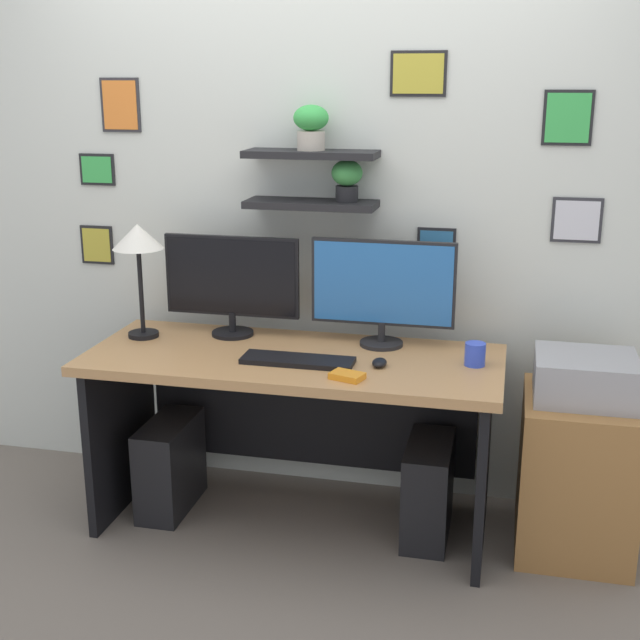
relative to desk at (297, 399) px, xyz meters
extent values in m
plane|color=#70665B|center=(0.00, -0.06, -0.54)|extent=(8.00, 8.00, 0.00)
cube|color=silver|center=(0.00, 0.38, 0.81)|extent=(4.40, 0.04, 2.70)
cube|color=black|center=(0.00, 0.26, 0.77)|extent=(0.55, 0.20, 0.03)
cube|color=black|center=(0.00, 0.26, 0.98)|extent=(0.55, 0.20, 0.03)
cylinder|color=#B2A899|center=(0.00, 0.26, 1.03)|extent=(0.11, 0.11, 0.08)
ellipsoid|color=green|center=(0.00, 0.26, 1.12)|extent=(0.14, 0.14, 0.10)
cylinder|color=black|center=(0.15, 0.26, 0.82)|extent=(0.09, 0.09, 0.07)
ellipsoid|color=#378740|center=(0.15, 0.26, 0.90)|extent=(0.13, 0.13, 0.11)
cube|color=#2D2D33|center=(-0.88, 0.36, 1.16)|extent=(0.18, 0.02, 0.23)
cube|color=orange|center=(-0.88, 0.35, 1.16)|extent=(0.16, 0.00, 0.21)
cube|color=#2D2D33|center=(1.08, 0.36, 0.73)|extent=(0.20, 0.02, 0.18)
cube|color=silver|center=(1.08, 0.35, 0.73)|extent=(0.17, 0.00, 0.16)
cube|color=black|center=(0.42, 0.36, 1.30)|extent=(0.23, 0.02, 0.18)
cube|color=gold|center=(0.42, 0.35, 1.30)|extent=(0.20, 0.00, 0.15)
cube|color=black|center=(-1.02, 0.36, 0.88)|extent=(0.17, 0.02, 0.14)
cube|color=green|center=(-1.02, 0.35, 0.88)|extent=(0.14, 0.00, 0.12)
cube|color=black|center=(0.52, 0.36, 0.57)|extent=(0.16, 0.02, 0.21)
cube|color=teal|center=(0.52, 0.35, 0.57)|extent=(0.14, 0.00, 0.19)
cube|color=black|center=(1.01, 0.36, 1.13)|extent=(0.19, 0.02, 0.21)
cube|color=green|center=(1.01, 0.35, 1.13)|extent=(0.17, 0.00, 0.19)
cube|color=black|center=(-1.05, 0.36, 0.53)|extent=(0.16, 0.02, 0.18)
cube|color=gold|center=(-1.05, 0.35, 0.53)|extent=(0.13, 0.00, 0.15)
cube|color=tan|center=(0.00, -0.06, 0.19)|extent=(1.67, 0.68, 0.04)
cube|color=black|center=(-0.77, -0.06, -0.19)|extent=(0.04, 0.62, 0.71)
cube|color=black|center=(0.77, -0.06, -0.19)|extent=(0.04, 0.62, 0.71)
cube|color=black|center=(0.00, 0.24, -0.15)|extent=(1.47, 0.02, 0.50)
cylinder|color=black|center=(-0.33, 0.15, 0.22)|extent=(0.18, 0.18, 0.02)
cylinder|color=black|center=(-0.33, 0.15, 0.27)|extent=(0.03, 0.03, 0.08)
cube|color=black|center=(-0.33, 0.16, 0.47)|extent=(0.59, 0.02, 0.34)
cube|color=black|center=(-0.33, 0.15, 0.47)|extent=(0.56, 0.00, 0.32)
cylinder|color=black|center=(0.33, 0.15, 0.22)|extent=(0.18, 0.18, 0.02)
cylinder|color=black|center=(0.33, 0.15, 0.27)|extent=(0.03, 0.03, 0.08)
cube|color=black|center=(0.33, 0.16, 0.47)|extent=(0.59, 0.02, 0.35)
cube|color=#2866B2|center=(0.33, 0.15, 0.47)|extent=(0.57, 0.00, 0.33)
cube|color=black|center=(0.04, -0.14, 0.22)|extent=(0.44, 0.14, 0.02)
ellipsoid|color=black|center=(0.36, -0.11, 0.22)|extent=(0.06, 0.09, 0.03)
cylinder|color=black|center=(-0.69, 0.04, 0.22)|extent=(0.13, 0.13, 0.02)
cylinder|color=black|center=(-0.69, 0.04, 0.41)|extent=(0.02, 0.02, 0.36)
cone|color=white|center=(-0.69, 0.04, 0.64)|extent=(0.21, 0.21, 0.10)
cylinder|color=blue|center=(0.72, -0.02, 0.25)|extent=(0.08, 0.08, 0.09)
cube|color=orange|center=(0.27, -0.28, 0.22)|extent=(0.14, 0.11, 0.02)
cube|color=#9E6B38|center=(1.13, 0.02, -0.22)|extent=(0.44, 0.50, 0.64)
cube|color=#9E9EA3|center=(1.13, 0.02, 0.18)|extent=(0.38, 0.34, 0.17)
cube|color=black|center=(-0.56, -0.04, -0.34)|extent=(0.18, 0.40, 0.40)
cube|color=black|center=(0.56, -0.02, -0.34)|extent=(0.18, 0.40, 0.40)
camera|label=1|loc=(0.83, -3.16, 1.28)|focal=47.31mm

